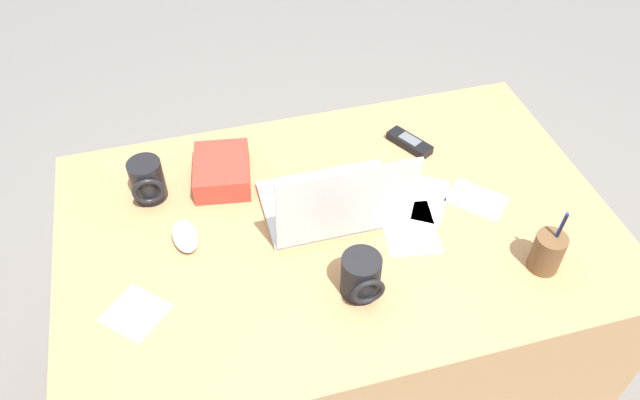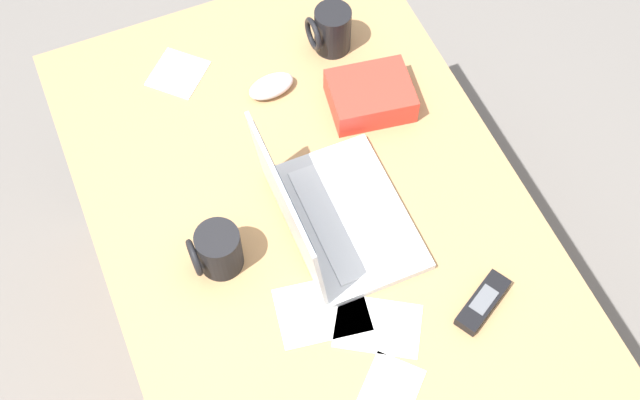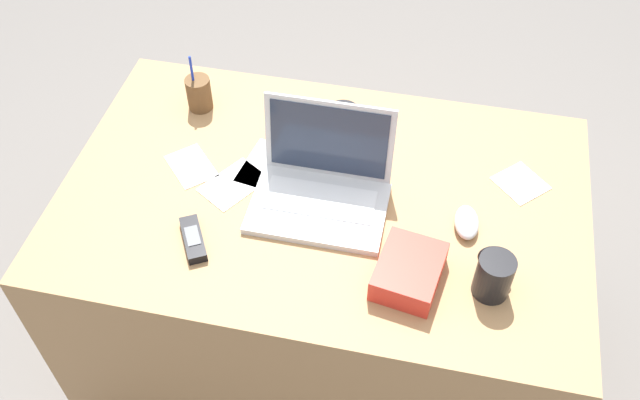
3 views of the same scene
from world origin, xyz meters
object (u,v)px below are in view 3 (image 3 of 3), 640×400
object	(u,v)px
coffee_mug_tall	(343,124)
cordless_phone	(193,239)
coffee_mug_white	(494,275)
computer_mouse	(467,222)
pen_holder	(199,93)
snack_bag	(409,271)
laptop	(321,185)

from	to	relation	value
coffee_mug_tall	cordless_phone	xyz separation A→B (m)	(-0.28, -0.43, -0.04)
coffee_mug_white	cordless_phone	distance (m)	0.69
cordless_phone	computer_mouse	bearing A→B (deg)	16.20
cordless_phone	pen_holder	distance (m)	0.49
computer_mouse	coffee_mug_tall	xyz separation A→B (m)	(-0.35, 0.24, 0.03)
cordless_phone	pen_holder	size ratio (longest dim) A/B	0.79
cordless_phone	snack_bag	world-z (taller)	snack_bag
pen_holder	snack_bag	size ratio (longest dim) A/B	0.99
laptop	coffee_mug_tall	distance (m)	0.23
coffee_mug_tall	coffee_mug_white	bearing A→B (deg)	-44.89
cordless_phone	coffee_mug_white	bearing A→B (deg)	1.04
laptop	coffee_mug_white	world-z (taller)	laptop
snack_bag	laptop	bearing A→B (deg)	140.58
coffee_mug_white	computer_mouse	bearing A→B (deg)	111.24
laptop	cordless_phone	world-z (taller)	laptop
laptop	cordless_phone	size ratio (longest dim) A/B	2.45
snack_bag	computer_mouse	bearing A→B (deg)	57.34
coffee_mug_white	snack_bag	distance (m)	0.18
computer_mouse	pen_holder	world-z (taller)	pen_holder
cordless_phone	coffee_mug_tall	bearing A→B (deg)	56.90
coffee_mug_white	coffee_mug_tall	world-z (taller)	coffee_mug_white
computer_mouse	coffee_mug_tall	bearing A→B (deg)	138.32
computer_mouse	laptop	bearing A→B (deg)	170.40
coffee_mug_white	cordless_phone	bearing A→B (deg)	-178.96
computer_mouse	snack_bag	world-z (taller)	snack_bag
computer_mouse	snack_bag	bearing A→B (deg)	-129.40
snack_bag	cordless_phone	bearing A→B (deg)	179.95
cordless_phone	snack_bag	bearing A→B (deg)	-0.05
computer_mouse	snack_bag	xyz separation A→B (m)	(-0.12, -0.18, 0.01)
laptop	computer_mouse	size ratio (longest dim) A/B	3.17
snack_bag	coffee_mug_tall	bearing A→B (deg)	118.55
laptop	coffee_mug_tall	world-z (taller)	laptop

